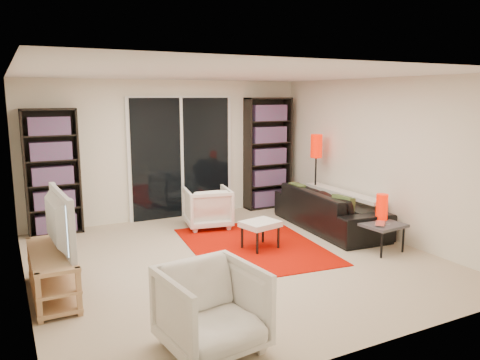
# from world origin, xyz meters

# --- Properties ---
(floor) EXTENTS (5.00, 5.00, 0.00)m
(floor) POSITION_xyz_m (0.00, 0.00, 0.00)
(floor) COLOR beige
(floor) RESTS_ON ground
(wall_back) EXTENTS (5.00, 0.02, 2.40)m
(wall_back) POSITION_xyz_m (0.00, 2.50, 1.20)
(wall_back) COLOR white
(wall_back) RESTS_ON ground
(wall_front) EXTENTS (5.00, 0.02, 2.40)m
(wall_front) POSITION_xyz_m (0.00, -2.50, 1.20)
(wall_front) COLOR white
(wall_front) RESTS_ON ground
(wall_left) EXTENTS (0.02, 5.00, 2.40)m
(wall_left) POSITION_xyz_m (-2.50, 0.00, 1.20)
(wall_left) COLOR white
(wall_left) RESTS_ON ground
(wall_right) EXTENTS (0.02, 5.00, 2.40)m
(wall_right) POSITION_xyz_m (2.50, 0.00, 1.20)
(wall_right) COLOR white
(wall_right) RESTS_ON ground
(ceiling) EXTENTS (5.00, 5.00, 0.02)m
(ceiling) POSITION_xyz_m (0.00, 0.00, 2.40)
(ceiling) COLOR white
(ceiling) RESTS_ON wall_back
(sliding_door) EXTENTS (1.92, 0.08, 2.16)m
(sliding_door) POSITION_xyz_m (0.20, 2.46, 1.05)
(sliding_door) COLOR white
(sliding_door) RESTS_ON ground
(bookshelf_left) EXTENTS (0.80, 0.30, 1.95)m
(bookshelf_left) POSITION_xyz_m (-1.95, 2.33, 0.98)
(bookshelf_left) COLOR black
(bookshelf_left) RESTS_ON ground
(bookshelf_right) EXTENTS (0.90, 0.30, 2.10)m
(bookshelf_right) POSITION_xyz_m (1.90, 2.33, 1.05)
(bookshelf_right) COLOR black
(bookshelf_right) RESTS_ON ground
(tv_stand) EXTENTS (0.42, 1.32, 0.50)m
(tv_stand) POSITION_xyz_m (-2.24, -0.12, 0.26)
(tv_stand) COLOR tan
(tv_stand) RESTS_ON floor
(tv) EXTENTS (0.21, 1.14, 0.65)m
(tv) POSITION_xyz_m (-2.22, -0.12, 0.83)
(tv) COLOR black
(tv) RESTS_ON tv_stand
(rug) EXTENTS (2.03, 2.58, 0.01)m
(rug) POSITION_xyz_m (0.50, 0.37, 0.01)
(rug) COLOR #C50D00
(rug) RESTS_ON floor
(sofa) EXTENTS (1.05, 2.29, 0.65)m
(sofa) POSITION_xyz_m (2.04, 0.61, 0.32)
(sofa) COLOR black
(sofa) RESTS_ON floor
(armchair_back) EXTENTS (0.83, 0.84, 0.66)m
(armchair_back) POSITION_xyz_m (0.31, 1.58, 0.33)
(armchair_back) COLOR white
(armchair_back) RESTS_ON floor
(armchair_front) EXTENTS (0.87, 0.89, 0.73)m
(armchair_front) POSITION_xyz_m (-1.16, -1.91, 0.37)
(armchair_front) COLOR white
(armchair_front) RESTS_ON floor
(ottoman) EXTENTS (0.57, 0.50, 0.40)m
(ottoman) POSITION_xyz_m (0.53, 0.22, 0.34)
(ottoman) COLOR white
(ottoman) RESTS_ON floor
(side_table) EXTENTS (0.60, 0.60, 0.40)m
(side_table) POSITION_xyz_m (1.97, -0.62, 0.36)
(side_table) COLOR #414146
(side_table) RESTS_ON floor
(laptop) EXTENTS (0.35, 0.35, 0.02)m
(laptop) POSITION_xyz_m (1.93, -0.71, 0.41)
(laptop) COLOR silver
(laptop) RESTS_ON side_table
(table_lamp) EXTENTS (0.16, 0.16, 0.37)m
(table_lamp) POSITION_xyz_m (2.10, -0.49, 0.58)
(table_lamp) COLOR red
(table_lamp) RESTS_ON side_table
(floor_lamp) EXTENTS (0.22, 0.22, 1.48)m
(floor_lamp) POSITION_xyz_m (2.23, 1.26, 1.14)
(floor_lamp) COLOR black
(floor_lamp) RESTS_ON floor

